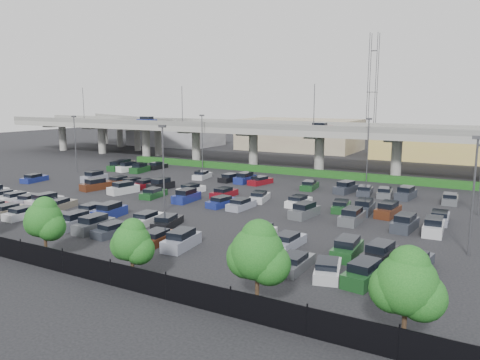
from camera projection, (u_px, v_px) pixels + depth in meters
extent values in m
plane|color=black|center=(202.00, 199.00, 63.10)|extent=(280.00, 280.00, 0.00)
cube|color=gray|center=(295.00, 131.00, 89.34)|extent=(150.00, 13.00, 1.10)
cube|color=#5D5C58|center=(282.00, 127.00, 83.79)|extent=(150.00, 0.50, 1.00)
cube|color=#5D5C58|center=(307.00, 124.00, 94.52)|extent=(150.00, 0.50, 1.00)
cylinder|color=gray|center=(63.00, 138.00, 121.40)|extent=(1.80, 1.80, 6.70)
cube|color=#5D5C58|center=(62.00, 125.00, 120.86)|extent=(2.60, 9.75, 0.50)
cylinder|color=gray|center=(102.00, 140.00, 114.64)|extent=(1.80, 1.80, 6.70)
cube|color=#5D5C58|center=(101.00, 127.00, 114.10)|extent=(2.60, 9.75, 0.50)
cylinder|color=gray|center=(146.00, 142.00, 107.88)|extent=(1.80, 1.80, 6.70)
cube|color=#5D5C58|center=(146.00, 129.00, 107.33)|extent=(2.60, 9.75, 0.50)
cylinder|color=gray|center=(196.00, 145.00, 101.11)|extent=(1.80, 1.80, 6.70)
cube|color=#5D5C58|center=(196.00, 131.00, 100.57)|extent=(2.60, 9.75, 0.50)
cylinder|color=gray|center=(253.00, 149.00, 94.35)|extent=(1.80, 1.80, 6.70)
cube|color=#5D5C58|center=(253.00, 133.00, 93.81)|extent=(2.60, 9.75, 0.50)
cylinder|color=gray|center=(319.00, 153.00, 87.59)|extent=(1.80, 1.80, 6.70)
cube|color=#5D5C58|center=(320.00, 136.00, 87.05)|extent=(2.60, 9.75, 0.50)
cylinder|color=gray|center=(396.00, 157.00, 80.83)|extent=(1.80, 1.80, 6.70)
cube|color=#5D5C58|center=(397.00, 139.00, 80.29)|extent=(2.60, 9.75, 0.50)
cube|color=navy|center=(147.00, 122.00, 103.00)|extent=(4.40, 1.82, 1.05)
cube|color=black|center=(147.00, 118.00, 102.86)|extent=(2.60, 1.60, 0.65)
cube|color=maroon|center=(320.00, 128.00, 83.70)|extent=(4.40, 1.82, 0.82)
cube|color=black|center=(320.00, 124.00, 83.59)|extent=(2.30, 1.60, 0.50)
cylinder|color=#45454A|center=(83.00, 105.00, 107.47)|extent=(0.14, 0.14, 8.00)
cylinder|color=#45454A|center=(182.00, 106.00, 93.94)|extent=(0.14, 0.14, 8.00)
cylinder|color=#45454A|center=(314.00, 108.00, 80.42)|extent=(0.14, 0.14, 8.00)
cube|color=gray|center=(129.00, 122.00, 123.90)|extent=(50.93, 30.13, 1.10)
cube|color=#5D5C58|center=(129.00, 118.00, 123.71)|extent=(47.34, 22.43, 1.00)
cylinder|color=gray|center=(105.00, 132.00, 139.78)|extent=(1.60, 1.60, 6.70)
cylinder|color=gray|center=(120.00, 135.00, 130.17)|extent=(1.60, 1.60, 6.70)
cylinder|color=gray|center=(137.00, 138.00, 120.56)|extent=(1.60, 1.60, 6.70)
cylinder|color=gray|center=(158.00, 141.00, 110.95)|extent=(1.60, 1.60, 6.70)
cube|color=#144113|center=(279.00, 170.00, 84.48)|extent=(66.00, 1.60, 1.10)
cube|color=black|center=(13.00, 250.00, 38.91)|extent=(70.00, 0.06, 1.80)
cylinder|color=black|center=(21.00, 250.00, 38.41)|extent=(0.10, 0.10, 2.00)
cylinder|color=black|center=(63.00, 261.00, 35.99)|extent=(0.10, 0.10, 2.00)
cylinder|color=black|center=(111.00, 272.00, 33.58)|extent=(0.10, 0.10, 2.00)
cylinder|color=black|center=(166.00, 286.00, 31.16)|extent=(0.10, 0.10, 2.00)
cylinder|color=black|center=(231.00, 301.00, 28.75)|extent=(0.10, 0.10, 2.00)
cylinder|color=black|center=(307.00, 320.00, 26.33)|extent=(0.10, 0.10, 2.00)
cylinder|color=black|center=(399.00, 342.00, 23.92)|extent=(0.10, 0.10, 2.00)
cylinder|color=#332316|center=(46.00, 247.00, 39.31)|extent=(0.26, 0.26, 1.97)
sphere|color=#134814|center=(44.00, 219.00, 38.90)|extent=(3.07, 3.07, 3.07)
sphere|color=#134814|center=(51.00, 227.00, 38.74)|extent=(2.41, 2.41, 2.41)
sphere|color=#134814|center=(39.00, 223.00, 39.18)|extent=(2.41, 2.41, 2.41)
sphere|color=#134814|center=(45.00, 209.00, 38.83)|extent=(2.08, 2.08, 2.08)
cylinder|color=#332316|center=(133.00, 271.00, 34.13)|extent=(0.26, 0.26, 1.80)
sphere|color=#134814|center=(132.00, 242.00, 33.75)|extent=(2.79, 2.79, 2.79)
sphere|color=#134814|center=(140.00, 250.00, 33.61)|extent=(2.19, 2.19, 2.19)
sphere|color=#134814|center=(125.00, 245.00, 34.00)|extent=(2.19, 2.19, 2.19)
sphere|color=#134814|center=(133.00, 231.00, 33.70)|extent=(1.89, 1.89, 1.89)
cylinder|color=#332316|center=(257.00, 294.00, 29.64)|extent=(0.26, 0.26, 2.21)
sphere|color=#134814|center=(257.00, 253.00, 29.17)|extent=(3.43, 3.43, 3.43)
sphere|color=#134814|center=(269.00, 264.00, 28.98)|extent=(2.70, 2.70, 2.70)
sphere|color=#134814|center=(247.00, 257.00, 29.49)|extent=(2.70, 2.70, 2.70)
sphere|color=#134814|center=(259.00, 238.00, 29.09)|extent=(2.33, 2.33, 2.33)
cylinder|color=#332316|center=(404.00, 330.00, 25.05)|extent=(0.26, 0.26, 2.14)
sphere|color=#134814|center=(407.00, 284.00, 24.60)|extent=(3.32, 3.32, 3.32)
sphere|color=#134814|center=(422.00, 297.00, 24.42)|extent=(2.61, 2.61, 2.61)
sphere|color=#134814|center=(393.00, 289.00, 24.91)|extent=(2.61, 2.61, 2.61)
sphere|color=#134814|center=(409.00, 266.00, 24.52)|extent=(2.25, 2.25, 2.25)
cube|color=gray|center=(8.00, 212.00, 54.15)|extent=(1.95, 4.45, 0.82)
cube|color=black|center=(6.00, 207.00, 53.87)|extent=(1.67, 2.35, 0.50)
cube|color=silver|center=(24.00, 214.00, 52.82)|extent=(1.84, 4.41, 0.82)
cube|color=black|center=(22.00, 209.00, 52.54)|extent=(1.61, 2.31, 0.50)
cube|color=navy|center=(57.00, 220.00, 50.17)|extent=(1.89, 4.43, 0.82)
cube|color=black|center=(55.00, 215.00, 49.89)|extent=(1.64, 2.33, 0.50)
cube|color=gray|center=(75.00, 223.00, 48.82)|extent=(1.90, 4.43, 1.05)
cube|color=black|center=(74.00, 215.00, 48.68)|extent=(1.65, 2.63, 0.65)
cube|color=#505357|center=(94.00, 226.00, 47.49)|extent=(1.91, 4.43, 1.05)
cube|color=black|center=(93.00, 218.00, 47.35)|extent=(1.65, 2.63, 0.65)
cube|color=#2E323C|center=(114.00, 231.00, 46.18)|extent=(2.25, 4.56, 0.82)
cube|color=black|center=(112.00, 225.00, 45.90)|extent=(1.82, 2.45, 0.50)
cube|color=#502615|center=(158.00, 239.00, 43.53)|extent=(2.01, 4.47, 0.82)
cube|color=black|center=(156.00, 233.00, 43.25)|extent=(1.70, 2.37, 0.50)
cube|color=gray|center=(181.00, 242.00, 42.18)|extent=(2.28, 4.57, 1.05)
cube|color=black|center=(181.00, 233.00, 42.04)|extent=(1.87, 2.76, 0.65)
cube|color=white|center=(263.00, 259.00, 38.21)|extent=(2.17, 4.53, 0.82)
cube|color=black|center=(262.00, 252.00, 37.94)|extent=(1.78, 2.42, 0.50)
cube|color=#505357|center=(294.00, 264.00, 36.89)|extent=(1.89, 4.43, 0.82)
cube|color=black|center=(293.00, 257.00, 36.61)|extent=(1.64, 2.33, 0.50)
cube|color=silver|center=(328.00, 271.00, 35.56)|extent=(2.85, 4.71, 0.82)
cube|color=black|center=(327.00, 263.00, 35.28)|extent=(2.12, 2.62, 0.50)
cube|color=#19481E|center=(364.00, 276.00, 34.21)|extent=(2.43, 4.62, 1.05)
cube|color=black|center=(364.00, 265.00, 34.07)|extent=(1.96, 2.80, 0.65)
cube|color=#2E323C|center=(403.00, 284.00, 32.90)|extent=(2.30, 4.58, 0.82)
cube|color=black|center=(403.00, 277.00, 32.62)|extent=(1.85, 2.47, 0.50)
cube|color=silver|center=(4.00, 197.00, 62.43)|extent=(2.43, 4.61, 0.82)
cube|color=black|center=(2.00, 192.00, 62.15)|extent=(1.91, 2.50, 0.50)
cube|color=white|center=(17.00, 199.00, 61.10)|extent=(2.28, 4.57, 0.82)
cube|color=black|center=(15.00, 194.00, 60.82)|extent=(1.84, 2.46, 0.50)
cube|color=gray|center=(31.00, 201.00, 59.77)|extent=(2.64, 4.67, 0.82)
cube|color=black|center=(29.00, 196.00, 59.50)|extent=(2.02, 2.57, 0.50)
cube|color=silver|center=(45.00, 202.00, 58.43)|extent=(2.16, 4.53, 1.05)
cube|color=black|center=(45.00, 196.00, 58.28)|extent=(1.80, 2.72, 0.65)
cube|color=gray|center=(60.00, 206.00, 57.12)|extent=(2.59, 4.66, 0.82)
cube|color=black|center=(58.00, 201.00, 56.84)|extent=(1.99, 2.55, 0.50)
cube|color=silver|center=(92.00, 211.00, 54.46)|extent=(2.03, 4.48, 0.82)
cube|color=black|center=(91.00, 206.00, 54.18)|extent=(1.71, 2.37, 0.50)
cube|color=navy|center=(110.00, 213.00, 53.11)|extent=(2.27, 4.57, 1.05)
cube|color=black|center=(109.00, 206.00, 52.97)|extent=(1.87, 2.75, 0.65)
cube|color=white|center=(147.00, 220.00, 50.48)|extent=(2.12, 4.52, 0.82)
cube|color=black|center=(146.00, 214.00, 50.20)|extent=(1.76, 2.41, 0.50)
cube|color=black|center=(167.00, 223.00, 49.15)|extent=(2.73, 4.69, 0.82)
cube|color=black|center=(166.00, 218.00, 48.87)|extent=(2.06, 2.59, 0.50)
cube|color=white|center=(261.00, 237.00, 43.82)|extent=(2.30, 4.57, 1.05)
cube|color=black|center=(261.00, 228.00, 43.68)|extent=(1.88, 2.76, 0.65)
cube|color=gray|center=(288.00, 242.00, 42.51)|extent=(2.08, 4.50, 0.82)
cube|color=black|center=(287.00, 236.00, 42.23)|extent=(1.73, 2.39, 0.50)
cube|color=#19481E|center=(347.00, 251.00, 39.83)|extent=(1.94, 4.45, 1.05)
cube|color=black|center=(347.00, 241.00, 39.69)|extent=(1.67, 2.64, 0.65)
cube|color=black|center=(380.00, 256.00, 38.50)|extent=(2.41, 4.61, 1.05)
cube|color=black|center=(380.00, 246.00, 38.36)|extent=(1.95, 2.80, 0.65)
cube|color=#2E323C|center=(415.00, 263.00, 37.20)|extent=(2.48, 4.63, 0.82)
cube|color=black|center=(415.00, 256.00, 36.92)|extent=(1.94, 2.52, 0.50)
cube|color=navy|center=(35.00, 179.00, 75.86)|extent=(2.39, 4.60, 0.82)
cube|color=black|center=(33.00, 176.00, 75.58)|extent=(1.90, 2.49, 0.50)
cube|color=#502615|center=(96.00, 186.00, 69.20)|extent=(2.63, 4.67, 1.05)
cube|color=black|center=(95.00, 181.00, 69.06)|extent=(2.07, 2.86, 0.65)
cube|color=silver|center=(123.00, 190.00, 66.54)|extent=(2.70, 4.68, 1.05)
cube|color=black|center=(123.00, 184.00, 66.40)|extent=(2.11, 2.88, 0.65)
cube|color=#19481E|center=(154.00, 194.00, 63.91)|extent=(2.33, 4.58, 0.82)
cube|color=black|center=(153.00, 190.00, 63.63)|extent=(1.86, 2.47, 0.50)
cube|color=navy|center=(186.00, 198.00, 61.23)|extent=(1.95, 4.45, 1.05)
cube|color=black|center=(186.00, 191.00, 61.09)|extent=(1.68, 2.65, 0.65)
cube|color=navy|center=(222.00, 203.00, 58.59)|extent=(2.49, 4.63, 0.82)
cube|color=black|center=(221.00, 198.00, 58.32)|extent=(1.94, 2.52, 0.50)
cube|color=gray|center=(241.00, 205.00, 57.27)|extent=(2.04, 4.48, 0.82)
cube|color=black|center=(240.00, 201.00, 56.99)|extent=(1.71, 2.38, 0.50)
cube|color=#505357|center=(304.00, 212.00, 53.26)|extent=(2.42, 4.61, 1.05)
cube|color=black|center=(305.00, 205.00, 53.12)|extent=(1.95, 2.80, 0.65)
cube|color=#505357|center=(352.00, 218.00, 50.61)|extent=(1.91, 4.44, 1.05)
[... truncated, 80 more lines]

